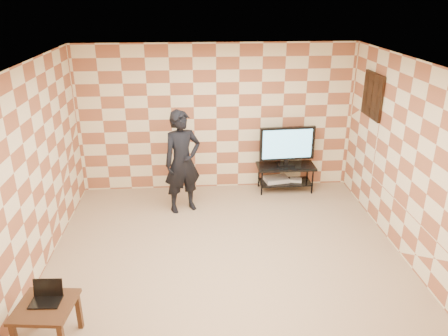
{
  "coord_description": "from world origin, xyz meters",
  "views": [
    {
      "loc": [
        -0.42,
        -5.19,
        3.52
      ],
      "look_at": [
        0.0,
        0.6,
        1.15
      ],
      "focal_mm": 35.0,
      "sensor_mm": 36.0,
      "label": 1
    }
  ],
  "objects_px": {
    "tv_stand": "(285,172)",
    "person": "(182,162)",
    "tv": "(287,145)",
    "side_table": "(46,312)"
  },
  "relations": [
    {
      "from": "tv",
      "to": "person",
      "type": "bearing_deg",
      "value": -161.13
    },
    {
      "from": "tv_stand",
      "to": "tv",
      "type": "relative_size",
      "value": 1.05
    },
    {
      "from": "tv",
      "to": "tv_stand",
      "type": "bearing_deg",
      "value": 86.39
    },
    {
      "from": "tv_stand",
      "to": "side_table",
      "type": "xyz_separation_m",
      "value": [
        -3.28,
        -3.66,
        0.04
      ]
    },
    {
      "from": "tv_stand",
      "to": "person",
      "type": "xyz_separation_m",
      "value": [
        -1.89,
        -0.65,
        0.51
      ]
    },
    {
      "from": "tv",
      "to": "person",
      "type": "height_order",
      "value": "person"
    },
    {
      "from": "tv_stand",
      "to": "side_table",
      "type": "distance_m",
      "value": 4.91
    },
    {
      "from": "side_table",
      "to": "person",
      "type": "distance_m",
      "value": 3.34
    },
    {
      "from": "tv_stand",
      "to": "side_table",
      "type": "bearing_deg",
      "value": -131.91
    },
    {
      "from": "tv_stand",
      "to": "person",
      "type": "bearing_deg",
      "value": -161.05
    }
  ]
}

